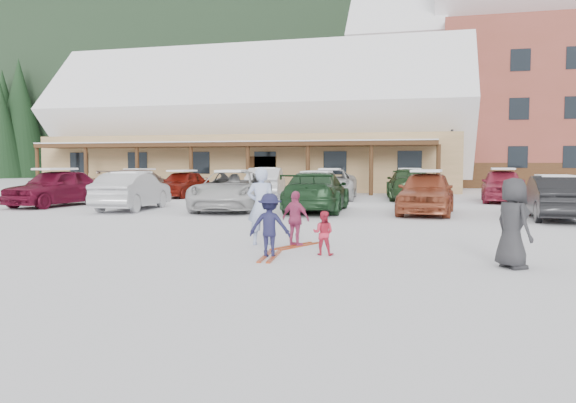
% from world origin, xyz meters
% --- Properties ---
extents(ground, '(160.00, 160.00, 0.00)m').
position_xyz_m(ground, '(0.00, 0.00, 0.00)').
color(ground, white).
rests_on(ground, ground).
extents(forested_hillside, '(300.00, 70.00, 38.00)m').
position_xyz_m(forested_hillside, '(0.00, 85.00, 19.00)').
color(forested_hillside, black).
rests_on(forested_hillside, ground).
extents(day_lodge, '(29.12, 12.50, 10.38)m').
position_xyz_m(day_lodge, '(-9.00, 27.96, 3.94)').
color(day_lodge, tan).
rests_on(day_lodge, ground).
extents(lamp_post, '(0.50, 0.25, 6.24)m').
position_xyz_m(lamp_post, '(4.41, 24.95, 3.52)').
color(lamp_post, black).
rests_on(lamp_post, ground).
extents(conifer_0, '(4.40, 4.40, 10.20)m').
position_xyz_m(conifer_0, '(-26.00, 30.00, 5.69)').
color(conifer_0, black).
rests_on(conifer_0, ground).
extents(conifer_2, '(5.28, 5.28, 12.24)m').
position_xyz_m(conifer_2, '(-30.00, 42.00, 6.83)').
color(conifer_2, black).
rests_on(conifer_2, ground).
extents(conifer_3, '(3.96, 3.96, 9.18)m').
position_xyz_m(conifer_3, '(6.00, 44.00, 5.12)').
color(conifer_3, black).
rests_on(conifer_3, ground).
extents(adult_skier, '(0.69, 0.51, 1.73)m').
position_xyz_m(adult_skier, '(-0.40, 1.34, 0.86)').
color(adult_skier, '#A1B3DC').
rests_on(adult_skier, ground).
extents(toddler_red, '(0.44, 0.34, 0.87)m').
position_xyz_m(toddler_red, '(1.20, 0.31, 0.44)').
color(toddler_red, '#C6263F').
rests_on(toddler_red, ground).
extents(child_navy, '(0.84, 0.54, 1.23)m').
position_xyz_m(child_navy, '(0.24, -0.18, 0.62)').
color(child_navy, '#181839').
rests_on(child_navy, ground).
extents(skis_child_navy, '(0.35, 1.41, 0.03)m').
position_xyz_m(skis_child_navy, '(0.24, -0.18, 0.01)').
color(skis_child_navy, '#9F3916').
rests_on(skis_child_navy, ground).
extents(child_magenta, '(0.77, 0.56, 1.21)m').
position_xyz_m(child_magenta, '(0.41, 1.25, 0.61)').
color(child_magenta, '#AD3966').
rests_on(child_magenta, ground).
extents(skis_child_magenta, '(0.76, 1.36, 0.03)m').
position_xyz_m(skis_child_magenta, '(0.41, 1.25, 0.01)').
color(skis_child_magenta, '#9F3916').
rests_on(skis_child_magenta, ground).
extents(bystander_dark, '(0.82, 0.91, 1.57)m').
position_xyz_m(bystander_dark, '(4.62, -0.25, 0.78)').
color(bystander_dark, '#29292C').
rests_on(bystander_dark, ground).
extents(parked_car_0, '(2.41, 4.80, 1.57)m').
position_xyz_m(parked_car_0, '(-11.97, 9.75, 0.78)').
color(parked_car_0, maroon).
rests_on(parked_car_0, ground).
extents(parked_car_1, '(2.00, 4.53, 1.45)m').
position_xyz_m(parked_car_1, '(-7.93, 8.92, 0.72)').
color(parked_car_1, '#B2B3B7').
rests_on(parked_car_1, ground).
extents(parked_car_2, '(3.25, 5.74, 1.51)m').
position_xyz_m(parked_car_2, '(-4.16, 9.75, 0.76)').
color(parked_car_2, '#BEBEBE').
rests_on(parked_car_2, ground).
extents(parked_car_3, '(2.37, 5.22, 1.48)m').
position_xyz_m(parked_car_3, '(-0.86, 9.85, 0.74)').
color(parked_car_3, '#1B3B1F').
rests_on(parked_car_3, ground).
extents(parked_car_4, '(2.12, 4.64, 1.54)m').
position_xyz_m(parked_car_4, '(3.08, 9.94, 0.77)').
color(parked_car_4, '#9D492C').
rests_on(parked_car_4, ground).
extents(parked_car_5, '(1.57, 4.29, 1.40)m').
position_xyz_m(parked_car_5, '(7.08, 8.95, 0.70)').
color(parked_car_5, black).
rests_on(parked_car_5, ground).
extents(parked_car_7, '(2.71, 5.26, 1.46)m').
position_xyz_m(parked_car_7, '(-12.45, 17.62, 0.73)').
color(parked_car_7, gray).
rests_on(parked_car_7, ground).
extents(parked_car_8, '(1.82, 4.18, 1.40)m').
position_xyz_m(parked_car_8, '(-9.46, 16.66, 0.70)').
color(parked_car_8, maroon).
rests_on(parked_car_8, ground).
extents(parked_car_9, '(2.41, 4.88, 1.54)m').
position_xyz_m(parked_car_9, '(-5.13, 17.66, 0.77)').
color(parked_car_9, silver).
rests_on(parked_car_9, ground).
extents(parked_car_10, '(2.99, 5.63, 1.51)m').
position_xyz_m(parked_car_10, '(-1.64, 16.97, 0.75)').
color(parked_car_10, silver).
rests_on(parked_car_10, ground).
extents(parked_car_11, '(2.67, 5.44, 1.52)m').
position_xyz_m(parked_car_11, '(2.21, 17.49, 0.76)').
color(parked_car_11, '#244020').
rests_on(parked_car_11, ground).
extents(parked_car_12, '(2.10, 4.65, 1.55)m').
position_xyz_m(parked_car_12, '(6.44, 17.04, 0.77)').
color(parked_car_12, '#A22A44').
rests_on(parked_car_12, ground).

